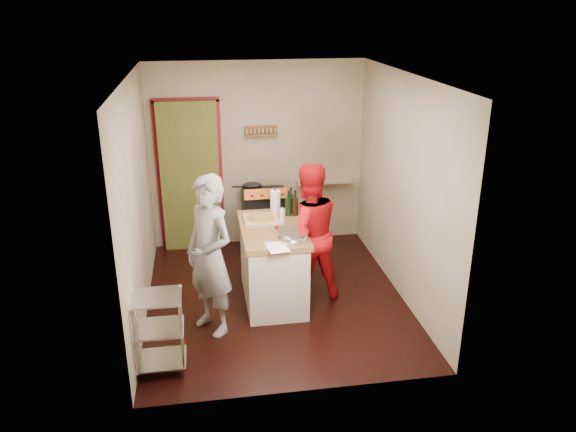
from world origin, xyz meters
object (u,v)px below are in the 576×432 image
at_px(person_stripe, 210,256).
at_px(person_red, 308,233).
at_px(island, 273,262).
at_px(wire_shelving, 158,329).
at_px(stove, 265,220).

height_order(person_stripe, person_red, person_stripe).
distance_m(island, person_stripe, 0.99).
xyz_separation_m(person_stripe, person_red, (1.13, 0.53, -0.03)).
bearing_deg(wire_shelving, island, 43.19).
distance_m(stove, person_stripe, 2.19).
distance_m(stove, person_red, 1.54).
bearing_deg(stove, person_stripe, -112.03).
bearing_deg(wire_shelving, stove, 63.15).
height_order(wire_shelving, island, island).
distance_m(wire_shelving, person_stripe, 0.93).
bearing_deg(person_red, person_stripe, 17.46).
xyz_separation_m(wire_shelving, island, (1.25, 1.18, 0.05)).
bearing_deg(person_stripe, person_red, 77.40).
relative_size(wire_shelving, person_stripe, 0.46).
relative_size(stove, person_stripe, 0.58).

